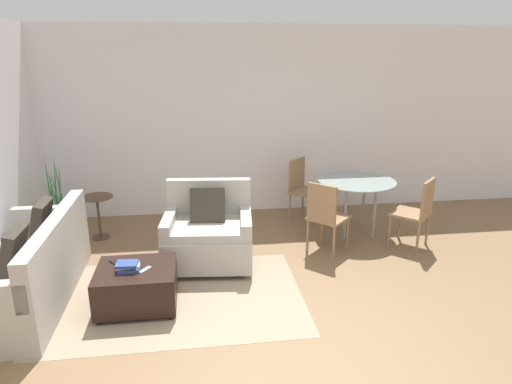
# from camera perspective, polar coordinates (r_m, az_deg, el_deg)

# --- Properties ---
(ground_plane) EXTENTS (20.00, 20.00, 0.00)m
(ground_plane) POSITION_cam_1_polar(r_m,az_deg,el_deg) (4.06, 1.75, -18.80)
(ground_plane) COLOR brown
(wall_back) EXTENTS (12.00, 0.06, 2.75)m
(wall_back) POSITION_cam_1_polar(r_m,az_deg,el_deg) (6.81, -3.05, 8.72)
(wall_back) COLOR white
(wall_back) RESTS_ON ground_plane
(area_rug) EXTENTS (2.54, 1.71, 0.01)m
(area_rug) POSITION_cam_1_polar(r_m,az_deg,el_deg) (4.80, -9.96, -12.85)
(area_rug) COLOR gray
(area_rug) RESTS_ON ground_plane
(couch) EXTENTS (0.83, 1.96, 0.89)m
(couch) POSITION_cam_1_polar(r_m,az_deg,el_deg) (5.08, -26.47, -8.98)
(couch) COLOR #B2ADA3
(couch) RESTS_ON ground_plane
(armchair) EXTENTS (1.07, 0.92, 0.94)m
(armchair) POSITION_cam_1_polar(r_m,az_deg,el_deg) (5.30, -5.98, -5.29)
(armchair) COLOR #B2ADA3
(armchair) RESTS_ON ground_plane
(ottoman) EXTENTS (0.75, 0.65, 0.40)m
(ottoman) POSITION_cam_1_polar(r_m,az_deg,el_deg) (4.64, -14.67, -11.22)
(ottoman) COLOR black
(ottoman) RESTS_ON ground_plane
(book_stack) EXTENTS (0.24, 0.17, 0.08)m
(book_stack) POSITION_cam_1_polar(r_m,az_deg,el_deg) (4.52, -15.71, -8.95)
(book_stack) COLOR #2D478C
(book_stack) RESTS_ON ottoman
(tv_remote_primary) EXTENTS (0.13, 0.15, 0.01)m
(tv_remote_primary) POSITION_cam_1_polar(r_m,az_deg,el_deg) (4.72, -17.27, -8.43)
(tv_remote_primary) COLOR black
(tv_remote_primary) RESTS_ON ottoman
(tv_remote_secondary) EXTENTS (0.12, 0.14, 0.01)m
(tv_remote_secondary) POSITION_cam_1_polar(r_m,az_deg,el_deg) (4.50, -13.70, -9.41)
(tv_remote_secondary) COLOR #B7B7BC
(tv_remote_secondary) RESTS_ON ottoman
(potted_plant) EXTENTS (0.41, 0.41, 1.15)m
(potted_plant) POSITION_cam_1_polar(r_m,az_deg,el_deg) (6.47, -23.39, -3.65)
(potted_plant) COLOR brown
(potted_plant) RESTS_ON ground_plane
(side_table) EXTENTS (0.41, 0.41, 0.58)m
(side_table) POSITION_cam_1_polar(r_m,az_deg,el_deg) (6.31, -19.15, -2.03)
(side_table) COLOR #4C3828
(side_table) RESTS_ON ground_plane
(dining_table) EXTENTS (1.03, 1.03, 0.74)m
(dining_table) POSITION_cam_1_polar(r_m,az_deg,el_deg) (6.22, 12.42, 0.63)
(dining_table) COLOR #8C9E99
(dining_table) RESTS_ON ground_plane
(dining_chair_near_left) EXTENTS (0.59, 0.59, 0.90)m
(dining_chair_near_left) POSITION_cam_1_polar(r_m,az_deg,el_deg) (5.55, 8.66, -2.64)
(dining_chair_near_left) COLOR #93704C
(dining_chair_near_left) RESTS_ON ground_plane
(dining_chair_near_right) EXTENTS (0.59, 0.59, 0.90)m
(dining_chair_near_right) POSITION_cam_1_polar(r_m,az_deg,el_deg) (5.98, 19.59, -1.98)
(dining_chair_near_right) COLOR #93704C
(dining_chair_near_right) RESTS_ON ground_plane
(dining_chair_far_left) EXTENTS (0.59, 0.59, 0.90)m
(dining_chair_far_left) POSITION_cam_1_polar(r_m,az_deg,el_deg) (6.63, 5.82, 0.81)
(dining_chair_far_left) COLOR #93704C
(dining_chair_far_left) RESTS_ON ground_plane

